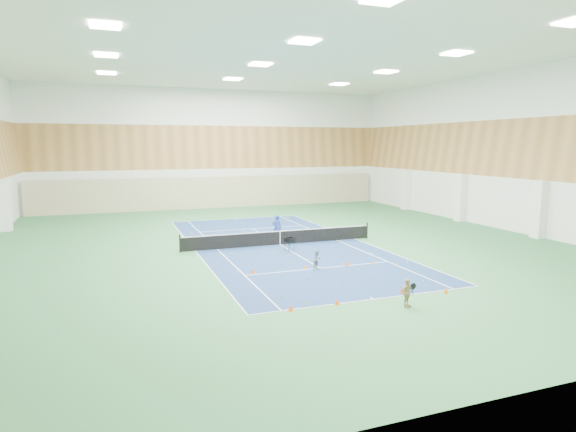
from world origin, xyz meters
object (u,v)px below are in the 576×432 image
(tennis_net, at_px, (280,237))
(child_apron, at_px, (407,293))
(coach, at_px, (277,228))
(child_court, at_px, (317,260))
(ball_cart, at_px, (289,244))

(tennis_net, distance_m, child_apron, 13.20)
(coach, height_order, child_court, coach)
(tennis_net, distance_m, coach, 1.57)
(coach, bearing_deg, child_apron, 94.15)
(tennis_net, height_order, child_apron, child_apron)
(tennis_net, xyz_separation_m, ball_cart, (-0.05, -1.88, -0.13))
(child_apron, xyz_separation_m, ball_cart, (-0.81, 11.30, -0.16))
(tennis_net, xyz_separation_m, child_court, (-0.20, -6.47, -0.05))
(child_court, bearing_deg, child_apron, -104.60)
(child_court, height_order, child_apron, child_apron)
(child_court, bearing_deg, ball_cart, 65.44)
(child_apron, bearing_deg, coach, 71.02)
(coach, bearing_deg, child_court, 88.78)
(coach, xyz_separation_m, child_court, (-0.50, -7.97, -0.37))
(child_court, distance_m, child_apron, 6.78)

